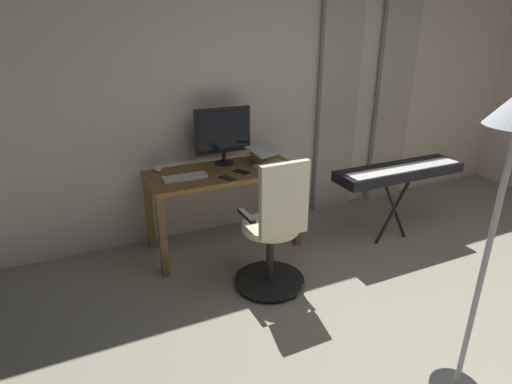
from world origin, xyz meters
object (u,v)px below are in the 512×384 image
at_px(computer_monitor, 223,132).
at_px(computer_keyboard, 185,177).
at_px(computer_mouse, 158,169).
at_px(cell_phone_face_up, 227,178).
at_px(floor_lamp, 510,159).
at_px(piano_keyboard, 399,173).
at_px(cell_phone_by_monitor, 242,172).
at_px(mug_tea, 255,155).
at_px(laptop, 270,160).
at_px(desk, 223,182).
at_px(office_chair, 275,233).

bearing_deg(computer_monitor, computer_keyboard, 28.82).
height_order(computer_keyboard, computer_mouse, computer_mouse).
xyz_separation_m(cell_phone_face_up, floor_lamp, (-0.64, 1.92, 0.64)).
distance_m(computer_monitor, piano_keyboard, 1.64).
distance_m(computer_monitor, cell_phone_by_monitor, 0.42).
bearing_deg(computer_monitor, cell_phone_face_up, 73.18).
height_order(mug_tea, floor_lamp, floor_lamp).
bearing_deg(laptop, cell_phone_by_monitor, -8.36).
bearing_deg(desk, office_chair, 97.06).
xyz_separation_m(computer_monitor, computer_keyboard, (0.44, 0.24, -0.28)).
distance_m(cell_phone_face_up, mug_tea, 0.57).
relative_size(computer_keyboard, mug_tea, 2.79).
xyz_separation_m(cell_phone_by_monitor, mug_tea, (-0.25, -0.28, 0.04)).
height_order(laptop, piano_keyboard, laptop).
height_order(office_chair, piano_keyboard, office_chair).
bearing_deg(cell_phone_by_monitor, computer_monitor, -109.82).
bearing_deg(office_chair, laptop, 64.92).
height_order(cell_phone_face_up, mug_tea, mug_tea).
height_order(office_chair, computer_monitor, computer_monitor).
xyz_separation_m(cell_phone_face_up, piano_keyboard, (-1.53, 0.37, -0.06)).
distance_m(desk, cell_phone_by_monitor, 0.21).
xyz_separation_m(desk, computer_keyboard, (0.36, 0.05, 0.12)).
bearing_deg(mug_tea, computer_mouse, -3.45).
bearing_deg(computer_mouse, cell_phone_face_up, 138.45).
xyz_separation_m(office_chair, computer_monitor, (0.02, -1.00, 0.54)).
bearing_deg(desk, cell_phone_by_monitor, 140.44).
height_order(cell_phone_by_monitor, floor_lamp, floor_lamp).
bearing_deg(cell_phone_face_up, desk, -126.02).
distance_m(desk, floor_lamp, 2.34).
bearing_deg(floor_lamp, office_chair, -69.16).
bearing_deg(laptop, piano_keyboard, 135.33).
bearing_deg(office_chair, computer_keyboard, 120.11).
bearing_deg(computer_keyboard, computer_monitor, -151.18).
bearing_deg(mug_tea, desk, 23.26).
relative_size(computer_keyboard, piano_keyboard, 0.29).
bearing_deg(cell_phone_by_monitor, cell_phone_face_up, 0.08).
bearing_deg(computer_monitor, laptop, 145.96).
relative_size(cell_phone_by_monitor, piano_keyboard, 0.11).
relative_size(cell_phone_by_monitor, mug_tea, 1.10).
xyz_separation_m(desk, mug_tea, (-0.39, -0.17, 0.15)).
xyz_separation_m(laptop, computer_mouse, (0.96, -0.28, -0.04)).
height_order(computer_keyboard, cell_phone_face_up, computer_keyboard).
distance_m(computer_mouse, mug_tea, 0.91).
height_order(computer_monitor, mug_tea, computer_monitor).
bearing_deg(cell_phone_by_monitor, desk, -69.34).
xyz_separation_m(cell_phone_by_monitor, piano_keyboard, (-1.36, 0.46, -0.06)).
bearing_deg(computer_mouse, piano_keyboard, 158.44).
relative_size(computer_mouse, mug_tea, 0.76).
bearing_deg(computer_monitor, desk, 66.56).
distance_m(office_chair, cell_phone_by_monitor, 0.75).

